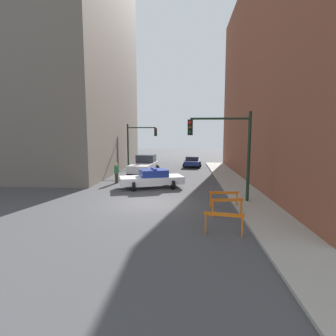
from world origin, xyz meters
TOP-DOWN VIEW (x-y plane):
  - ground_plane at (0.00, 0.00)m, footprint 120.00×120.00m
  - sidewalk_right at (6.20, 0.00)m, footprint 2.40×44.00m
  - building_corner_left at (-12.00, 14.00)m, footprint 14.00×20.00m
  - building_right at (13.40, 8.00)m, footprint 12.00×28.00m
  - traffic_light_near at (4.73, 0.50)m, footprint 3.64×0.35m
  - traffic_light_far at (-3.30, 14.79)m, footprint 3.44×0.35m
  - police_car at (-0.28, 4.50)m, footprint 5.04×3.22m
  - white_truck at (-2.02, 11.62)m, footprint 2.94×5.55m
  - parked_car_near at (3.03, 17.96)m, footprint 2.38×4.36m
  - pedestrian_crossing at (-3.49, 6.26)m, footprint 0.48×0.48m
  - barrier_front at (3.81, -4.63)m, footprint 1.58×0.43m
  - barrier_mid at (4.31, -2.22)m, footprint 1.59×0.39m
  - barrier_back at (4.37, -0.59)m, footprint 1.60×0.22m

SIDE VIEW (x-z plane):
  - ground_plane at x=0.00m, z-range 0.00..0.00m
  - sidewalk_right at x=6.20m, z-range 0.00..0.12m
  - barrier_front at x=3.81m, z-range 0.17..1.07m
  - barrier_mid at x=4.31m, z-range 0.17..1.07m
  - barrier_back at x=4.37m, z-range 0.17..1.07m
  - parked_car_near at x=3.03m, z-range 0.02..1.33m
  - police_car at x=-0.28m, z-range -0.04..1.48m
  - pedestrian_crossing at x=-3.49m, z-range 0.03..1.69m
  - white_truck at x=-2.02m, z-range -0.04..1.86m
  - traffic_light_far at x=-3.30m, z-range 0.80..6.00m
  - traffic_light_near at x=4.73m, z-range 0.93..6.13m
  - building_right at x=13.40m, z-range 0.00..17.84m
  - building_corner_left at x=-12.00m, z-range 0.00..23.80m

